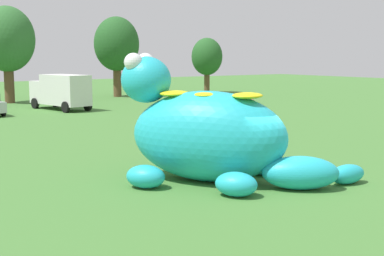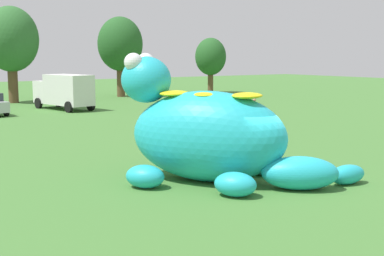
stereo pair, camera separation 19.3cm
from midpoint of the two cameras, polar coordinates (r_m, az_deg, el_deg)
ground_plane at (r=18.81m, az=7.98°, el=-6.02°), size 160.00×160.00×0.00m
giant_inflatable_creature at (r=18.73m, az=2.08°, el=-0.74°), size 7.72×7.47×4.62m
box_truck at (r=45.05m, az=-13.75°, el=4.00°), size 3.41×6.68×2.95m
tree_mid_left at (r=52.89m, az=-19.13°, el=9.12°), size 5.17×5.17×9.18m
tree_centre_left at (r=58.18m, az=-7.78°, el=9.06°), size 4.93×4.93×8.75m
tree_centre at (r=63.52m, az=2.14°, el=7.79°), size 3.75×3.75×6.66m
spectator_near_inflatable at (r=34.68m, az=6.99°, el=1.82°), size 0.38×0.26×1.71m
spectator_mid_field at (r=29.48m, az=-0.93°, el=0.80°), size 0.38×0.26×1.71m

